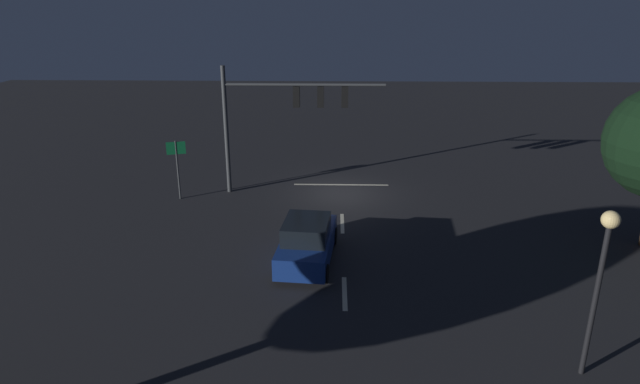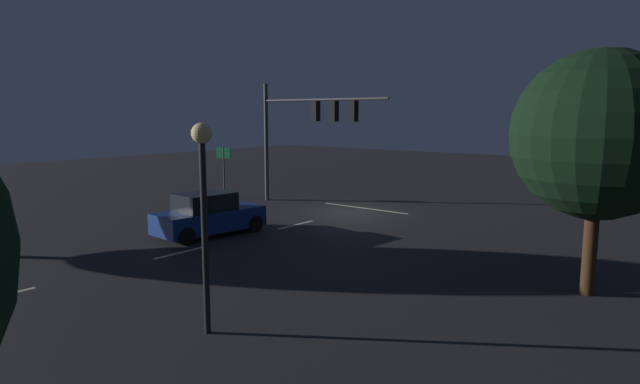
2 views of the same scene
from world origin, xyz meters
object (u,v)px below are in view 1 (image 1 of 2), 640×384
Objects in this scene: traffic_signal_assembly at (284,107)px; street_lamp_left_kerb at (603,262)px; car_approaching at (307,242)px; route_sign at (177,158)px.

traffic_signal_assembly is 1.72× the size of street_lamp_left_kerb.
street_lamp_left_kerb is at bearing 122.65° from traffic_signal_assembly.
route_sign is at bearing -45.01° from car_approaching.
car_approaching is 10.09m from street_lamp_left_kerb.
street_lamp_left_kerb is (-8.97, 14.00, -1.12)m from traffic_signal_assembly.
street_lamp_left_kerb is (-7.52, 6.27, 2.45)m from car_approaching.
street_lamp_left_kerb reaches higher than car_approaching.
street_lamp_left_kerb is at bearing 140.16° from car_approaching.
traffic_signal_assembly is at bearing -57.35° from street_lamp_left_kerb.
street_lamp_left_kerb is 19.12m from route_sign.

